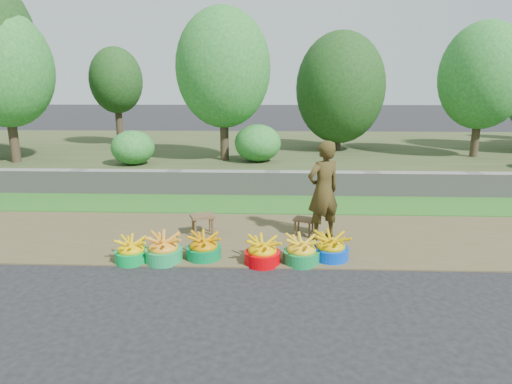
{
  "coord_description": "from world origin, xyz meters",
  "views": [
    {
      "loc": [
        -0.0,
        -5.36,
        2.36
      ],
      "look_at": [
        -0.26,
        1.3,
        0.75
      ],
      "focal_mm": 30.0,
      "sensor_mm": 36.0,
      "label": 1
    }
  ],
  "objects_px": {
    "stool_right": "(304,222)",
    "basin_e": "(301,252)",
    "basin_b": "(164,250)",
    "basin_d": "(262,252)",
    "basin_c": "(204,248)",
    "vendor_woman": "(323,191)",
    "basin_f": "(331,248)",
    "basin_a": "(131,251)",
    "stool_left": "(203,219)"
  },
  "relations": [
    {
      "from": "stool_right",
      "to": "basin_e",
      "type": "bearing_deg",
      "value": -95.72
    },
    {
      "from": "basin_b",
      "to": "basin_d",
      "type": "relative_size",
      "value": 1.05
    },
    {
      "from": "basin_d",
      "to": "stool_right",
      "type": "height_order",
      "value": "basin_d"
    },
    {
      "from": "basin_c",
      "to": "basin_d",
      "type": "bearing_deg",
      "value": -9.65
    },
    {
      "from": "basin_c",
      "to": "vendor_woman",
      "type": "distance_m",
      "value": 2.08
    },
    {
      "from": "basin_b",
      "to": "basin_d",
      "type": "distance_m",
      "value": 1.38
    },
    {
      "from": "basin_d",
      "to": "basin_c",
      "type": "bearing_deg",
      "value": 170.35
    },
    {
      "from": "basin_d",
      "to": "basin_f",
      "type": "bearing_deg",
      "value": 11.11
    },
    {
      "from": "basin_b",
      "to": "basin_d",
      "type": "height_order",
      "value": "basin_b"
    },
    {
      "from": "basin_b",
      "to": "basin_e",
      "type": "height_order",
      "value": "basin_b"
    },
    {
      "from": "basin_e",
      "to": "stool_right",
      "type": "distance_m",
      "value": 1.14
    },
    {
      "from": "basin_a",
      "to": "basin_e",
      "type": "height_order",
      "value": "basin_e"
    },
    {
      "from": "basin_a",
      "to": "basin_b",
      "type": "bearing_deg",
      "value": 4.29
    },
    {
      "from": "basin_d",
      "to": "stool_left",
      "type": "bearing_deg",
      "value": 131.51
    },
    {
      "from": "basin_b",
      "to": "basin_d",
      "type": "xyz_separation_m",
      "value": [
        1.38,
        -0.03,
        -0.01
      ]
    },
    {
      "from": "vendor_woman",
      "to": "basin_f",
      "type": "bearing_deg",
      "value": 63.15
    },
    {
      "from": "stool_left",
      "to": "basin_a",
      "type": "bearing_deg",
      "value": -125.5
    },
    {
      "from": "basin_d",
      "to": "basin_e",
      "type": "height_order",
      "value": "basin_e"
    },
    {
      "from": "vendor_woman",
      "to": "basin_e",
      "type": "bearing_deg",
      "value": 39.31
    },
    {
      "from": "basin_e",
      "to": "basin_f",
      "type": "height_order",
      "value": "basin_f"
    },
    {
      "from": "basin_d",
      "to": "vendor_woman",
      "type": "distance_m",
      "value": 1.53
    },
    {
      "from": "basin_c",
      "to": "basin_d",
      "type": "height_order",
      "value": "basin_d"
    },
    {
      "from": "basin_e",
      "to": "basin_a",
      "type": "bearing_deg",
      "value": -178.75
    },
    {
      "from": "basin_c",
      "to": "stool_right",
      "type": "bearing_deg",
      "value": 34.89
    },
    {
      "from": "basin_e",
      "to": "basin_d",
      "type": "bearing_deg",
      "value": -175.02
    },
    {
      "from": "basin_f",
      "to": "stool_left",
      "type": "height_order",
      "value": "basin_f"
    },
    {
      "from": "basin_c",
      "to": "basin_e",
      "type": "xyz_separation_m",
      "value": [
        1.38,
        -0.1,
        0.0
      ]
    },
    {
      "from": "stool_right",
      "to": "vendor_woman",
      "type": "relative_size",
      "value": 0.25
    },
    {
      "from": "basin_a",
      "to": "stool_right",
      "type": "relative_size",
      "value": 1.19
    },
    {
      "from": "basin_f",
      "to": "basin_e",
      "type": "bearing_deg",
      "value": -161.43
    },
    {
      "from": "basin_d",
      "to": "stool_right",
      "type": "xyz_separation_m",
      "value": [
        0.65,
        1.18,
        0.08
      ]
    },
    {
      "from": "basin_f",
      "to": "vendor_woman",
      "type": "height_order",
      "value": "vendor_woman"
    },
    {
      "from": "basin_f",
      "to": "vendor_woman",
      "type": "xyz_separation_m",
      "value": [
        -0.03,
        0.84,
        0.64
      ]
    },
    {
      "from": "basin_e",
      "to": "stool_left",
      "type": "distance_m",
      "value": 1.9
    },
    {
      "from": "basin_c",
      "to": "basin_f",
      "type": "relative_size",
      "value": 0.97
    },
    {
      "from": "stool_right",
      "to": "vendor_woman",
      "type": "bearing_deg",
      "value": -29.18
    },
    {
      "from": "basin_e",
      "to": "stool_right",
      "type": "bearing_deg",
      "value": 84.28
    },
    {
      "from": "basin_f",
      "to": "vendor_woman",
      "type": "relative_size",
      "value": 0.32
    },
    {
      "from": "vendor_woman",
      "to": "basin_a",
      "type": "bearing_deg",
      "value": -8.43
    },
    {
      "from": "basin_e",
      "to": "basin_f",
      "type": "bearing_deg",
      "value": 18.57
    },
    {
      "from": "basin_b",
      "to": "basin_c",
      "type": "relative_size",
      "value": 1.06
    },
    {
      "from": "basin_c",
      "to": "stool_left",
      "type": "xyz_separation_m",
      "value": [
        -0.17,
        1.0,
        0.12
      ]
    },
    {
      "from": "basin_d",
      "to": "basin_e",
      "type": "relative_size",
      "value": 0.98
    },
    {
      "from": "basin_f",
      "to": "basin_d",
      "type": "bearing_deg",
      "value": -168.89
    },
    {
      "from": "basin_c",
      "to": "stool_left",
      "type": "relative_size",
      "value": 1.09
    },
    {
      "from": "basin_a",
      "to": "basin_c",
      "type": "relative_size",
      "value": 0.94
    },
    {
      "from": "basin_b",
      "to": "stool_right",
      "type": "relative_size",
      "value": 1.35
    },
    {
      "from": "basin_b",
      "to": "stool_left",
      "type": "distance_m",
      "value": 1.18
    },
    {
      "from": "basin_c",
      "to": "vendor_woman",
      "type": "relative_size",
      "value": 0.31
    },
    {
      "from": "vendor_woman",
      "to": "basin_c",
      "type": "bearing_deg",
      "value": -2.34
    }
  ]
}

